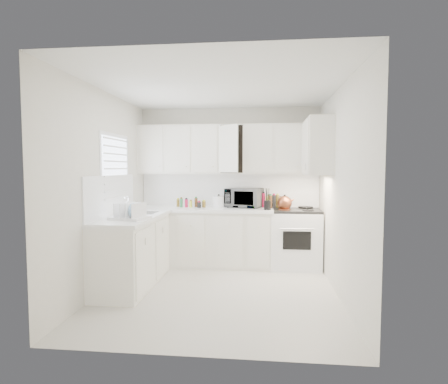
# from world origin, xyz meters

# --- Properties ---
(floor) EXTENTS (3.20, 3.20, 0.00)m
(floor) POSITION_xyz_m (0.00, 0.00, 0.00)
(floor) COLOR beige
(floor) RESTS_ON ground
(ceiling) EXTENTS (3.20, 3.20, 0.00)m
(ceiling) POSITION_xyz_m (0.00, 0.00, 2.60)
(ceiling) COLOR white
(ceiling) RESTS_ON ground
(wall_back) EXTENTS (3.00, 0.00, 3.00)m
(wall_back) POSITION_xyz_m (0.00, 1.60, 1.30)
(wall_back) COLOR silver
(wall_back) RESTS_ON ground
(wall_front) EXTENTS (3.00, 0.00, 3.00)m
(wall_front) POSITION_xyz_m (0.00, -1.60, 1.30)
(wall_front) COLOR silver
(wall_front) RESTS_ON ground
(wall_left) EXTENTS (0.00, 3.20, 3.20)m
(wall_left) POSITION_xyz_m (-1.50, 0.00, 1.30)
(wall_left) COLOR silver
(wall_left) RESTS_ON ground
(wall_right) EXTENTS (0.00, 3.20, 3.20)m
(wall_right) POSITION_xyz_m (1.50, 0.00, 1.30)
(wall_right) COLOR silver
(wall_right) RESTS_ON ground
(window_blinds) EXTENTS (0.06, 0.96, 1.06)m
(window_blinds) POSITION_xyz_m (-1.48, 0.35, 1.55)
(window_blinds) COLOR white
(window_blinds) RESTS_ON wall_left
(lower_cabinets_back) EXTENTS (2.22, 0.60, 0.90)m
(lower_cabinets_back) POSITION_xyz_m (-0.39, 1.30, 0.45)
(lower_cabinets_back) COLOR white
(lower_cabinets_back) RESTS_ON floor
(lower_cabinets_left) EXTENTS (0.60, 1.60, 0.90)m
(lower_cabinets_left) POSITION_xyz_m (-1.20, 0.20, 0.45)
(lower_cabinets_left) COLOR white
(lower_cabinets_left) RESTS_ON floor
(countertop_back) EXTENTS (2.24, 0.64, 0.05)m
(countertop_back) POSITION_xyz_m (-0.39, 1.29, 0.93)
(countertop_back) COLOR white
(countertop_back) RESTS_ON lower_cabinets_back
(countertop_left) EXTENTS (0.64, 1.62, 0.05)m
(countertop_left) POSITION_xyz_m (-1.19, 0.20, 0.93)
(countertop_left) COLOR white
(countertop_left) RESTS_ON lower_cabinets_left
(backsplash_back) EXTENTS (2.98, 0.02, 0.55)m
(backsplash_back) POSITION_xyz_m (0.00, 1.59, 1.23)
(backsplash_back) COLOR white
(backsplash_back) RESTS_ON wall_back
(backsplash_left) EXTENTS (0.02, 1.60, 0.55)m
(backsplash_left) POSITION_xyz_m (-1.49, 0.20, 1.23)
(backsplash_left) COLOR white
(backsplash_left) RESTS_ON wall_left
(upper_cabinets_back) EXTENTS (3.00, 0.33, 0.80)m
(upper_cabinets_back) POSITION_xyz_m (0.00, 1.44, 1.50)
(upper_cabinets_back) COLOR white
(upper_cabinets_back) RESTS_ON wall_back
(upper_cabinets_right) EXTENTS (0.33, 0.90, 0.80)m
(upper_cabinets_right) POSITION_xyz_m (1.33, 0.82, 1.50)
(upper_cabinets_right) COLOR white
(upper_cabinets_right) RESTS_ON wall_right
(sink) EXTENTS (0.42, 0.38, 0.30)m
(sink) POSITION_xyz_m (-1.19, 0.55, 1.07)
(sink) COLOR gray
(sink) RESTS_ON countertop_left
(stove) EXTENTS (0.78, 0.64, 1.20)m
(stove) POSITION_xyz_m (1.08, 1.31, 0.60)
(stove) COLOR white
(stove) RESTS_ON floor
(tea_kettle) EXTENTS (0.31, 0.27, 0.26)m
(tea_kettle) POSITION_xyz_m (0.90, 1.15, 1.07)
(tea_kettle) COLOR brown
(tea_kettle) RESTS_ON stove
(frying_pan) EXTENTS (0.24, 0.41, 0.04)m
(frying_pan) POSITION_xyz_m (1.26, 1.47, 0.96)
(frying_pan) COLOR black
(frying_pan) RESTS_ON stove
(microwave) EXTENTS (0.64, 0.47, 0.38)m
(microwave) POSITION_xyz_m (0.26, 1.44, 1.14)
(microwave) COLOR gray
(microwave) RESTS_ON countertop_back
(rice_cooker) EXTENTS (0.26, 0.26, 0.21)m
(rice_cooker) POSITION_xyz_m (-0.16, 1.42, 1.06)
(rice_cooker) COLOR white
(rice_cooker) RESTS_ON countertop_back
(paper_towel) EXTENTS (0.12, 0.12, 0.27)m
(paper_towel) POSITION_xyz_m (0.03, 1.50, 1.08)
(paper_towel) COLOR white
(paper_towel) RESTS_ON countertop_back
(utensil_crock) EXTENTS (0.13, 0.13, 0.35)m
(utensil_crock) POSITION_xyz_m (0.63, 1.09, 1.12)
(utensil_crock) COLOR black
(utensil_crock) RESTS_ON countertop_back
(dish_rack) EXTENTS (0.52, 0.44, 0.24)m
(dish_rack) POSITION_xyz_m (-1.12, -0.11, 1.07)
(dish_rack) COLOR white
(dish_rack) RESTS_ON countertop_left
(spice_left_0) EXTENTS (0.06, 0.06, 0.13)m
(spice_left_0) POSITION_xyz_m (-0.85, 1.42, 1.02)
(spice_left_0) COLOR olive
(spice_left_0) RESTS_ON countertop_back
(spice_left_1) EXTENTS (0.06, 0.06, 0.13)m
(spice_left_1) POSITION_xyz_m (-0.78, 1.33, 1.02)
(spice_left_1) COLOR #27773F
(spice_left_1) RESTS_ON countertop_back
(spice_left_2) EXTENTS (0.06, 0.06, 0.13)m
(spice_left_2) POSITION_xyz_m (-0.70, 1.42, 1.02)
(spice_left_2) COLOR #BF1944
(spice_left_2) RESTS_ON countertop_back
(spice_left_3) EXTENTS (0.06, 0.06, 0.13)m
(spice_left_3) POSITION_xyz_m (-0.62, 1.33, 1.02)
(spice_left_3) COLOR yellow
(spice_left_3) RESTS_ON countertop_back
(spice_left_4) EXTENTS (0.06, 0.06, 0.13)m
(spice_left_4) POSITION_xyz_m (-0.55, 1.42, 1.02)
(spice_left_4) COLOR brown
(spice_left_4) RESTS_ON countertop_back
(spice_left_5) EXTENTS (0.06, 0.06, 0.13)m
(spice_left_5) POSITION_xyz_m (-0.47, 1.33, 1.02)
(spice_left_5) COLOR black
(spice_left_5) RESTS_ON countertop_back
(spice_left_6) EXTENTS (0.06, 0.06, 0.13)m
(spice_left_6) POSITION_xyz_m (-0.40, 1.42, 1.02)
(spice_left_6) COLOR olive
(spice_left_6) RESTS_ON countertop_back
(sauce_right_0) EXTENTS (0.06, 0.06, 0.19)m
(sauce_right_0) POSITION_xyz_m (0.58, 1.46, 1.05)
(sauce_right_0) COLOR #BF1944
(sauce_right_0) RESTS_ON countertop_back
(sauce_right_1) EXTENTS (0.06, 0.06, 0.19)m
(sauce_right_1) POSITION_xyz_m (0.64, 1.40, 1.05)
(sauce_right_1) COLOR yellow
(sauce_right_1) RESTS_ON countertop_back
(sauce_right_2) EXTENTS (0.06, 0.06, 0.19)m
(sauce_right_2) POSITION_xyz_m (0.69, 1.46, 1.05)
(sauce_right_2) COLOR brown
(sauce_right_2) RESTS_ON countertop_back
(sauce_right_3) EXTENTS (0.06, 0.06, 0.19)m
(sauce_right_3) POSITION_xyz_m (0.74, 1.40, 1.05)
(sauce_right_3) COLOR black
(sauce_right_3) RESTS_ON countertop_back
(sauce_right_4) EXTENTS (0.06, 0.06, 0.19)m
(sauce_right_4) POSITION_xyz_m (0.80, 1.46, 1.05)
(sauce_right_4) COLOR olive
(sauce_right_4) RESTS_ON countertop_back
(sauce_right_5) EXTENTS (0.06, 0.06, 0.19)m
(sauce_right_5) POSITION_xyz_m (0.85, 1.40, 1.05)
(sauce_right_5) COLOR #27773F
(sauce_right_5) RESTS_ON countertop_back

